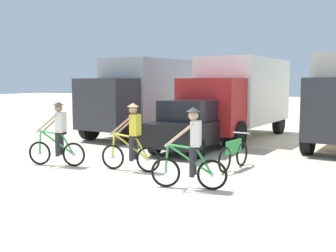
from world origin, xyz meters
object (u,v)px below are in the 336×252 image
object	(u,v)px
cyclist_cowboy_hat	(132,140)
cyclist_orange_shirt	(58,136)
bicycle_spare	(234,155)
box_truck_white_box	(240,94)
sedan_parked	(193,125)
cyclist_near_camera	(191,151)
box_truck_grey_hauler	(148,93)

from	to	relation	value
cyclist_cowboy_hat	cyclist_orange_shirt	bearing A→B (deg)	-171.26
bicycle_spare	box_truck_white_box	bearing A→B (deg)	105.26
cyclist_orange_shirt	cyclist_cowboy_hat	xyz separation A→B (m)	(2.23, 0.34, 0.00)
sedan_parked	bicycle_spare	xyz separation A→B (m)	(2.17, -2.28, -0.48)
sedan_parked	cyclist_near_camera	size ratio (longest dim) A/B	2.34
cyclist_near_camera	bicycle_spare	distance (m)	2.46
box_truck_grey_hauler	cyclist_near_camera	bearing A→B (deg)	-55.03
box_truck_grey_hauler	sedan_parked	world-z (taller)	box_truck_grey_hauler
cyclist_orange_shirt	cyclist_cowboy_hat	distance (m)	2.25
box_truck_white_box	box_truck_grey_hauler	bearing A→B (deg)	-169.95
cyclist_cowboy_hat	sedan_parked	bearing A→B (deg)	87.18
sedan_parked	bicycle_spare	bearing A→B (deg)	-46.40
sedan_parked	cyclist_orange_shirt	bearing A→B (deg)	-120.77
cyclist_near_camera	cyclist_cowboy_hat	bearing A→B (deg)	155.39
cyclist_cowboy_hat	cyclist_near_camera	distance (m)	2.34
box_truck_white_box	cyclist_near_camera	bearing A→B (deg)	-80.34
cyclist_orange_shirt	cyclist_near_camera	world-z (taller)	same
box_truck_white_box	sedan_parked	size ratio (longest dim) A/B	1.62
cyclist_orange_shirt	box_truck_white_box	bearing A→B (deg)	69.86
cyclist_cowboy_hat	cyclist_near_camera	xyz separation A→B (m)	(2.13, -0.98, 0.00)
sedan_parked	cyclist_near_camera	bearing A→B (deg)	-67.43
sedan_parked	cyclist_cowboy_hat	bearing A→B (deg)	-92.82
box_truck_grey_hauler	cyclist_near_camera	size ratio (longest dim) A/B	3.82
box_truck_white_box	sedan_parked	distance (m)	4.02
box_truck_grey_hauler	cyclist_orange_shirt	bearing A→B (deg)	-81.14
sedan_parked	cyclist_near_camera	world-z (taller)	cyclist_near_camera
box_truck_grey_hauler	cyclist_cowboy_hat	world-z (taller)	box_truck_grey_hauler
cyclist_orange_shirt	cyclist_near_camera	distance (m)	4.40
box_truck_grey_hauler	sedan_parked	size ratio (longest dim) A/B	1.63
sedan_parked	bicycle_spare	world-z (taller)	sedan_parked
sedan_parked	bicycle_spare	distance (m)	3.18
box_truck_grey_hauler	box_truck_white_box	world-z (taller)	same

